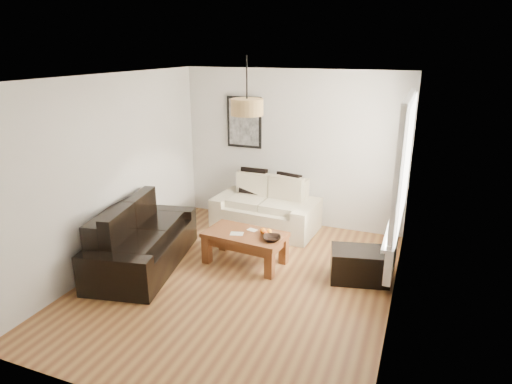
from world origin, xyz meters
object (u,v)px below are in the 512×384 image
at_px(coffee_table, 245,248).
at_px(sofa_leather, 143,237).
at_px(loveseat_cream, 266,205).
at_px(ottoman, 360,265).

bearing_deg(coffee_table, sofa_leather, -156.26).
relative_size(loveseat_cream, coffee_table, 1.50).
bearing_deg(loveseat_cream, sofa_leather, -118.27).
bearing_deg(sofa_leather, ottoman, -88.47).
bearing_deg(coffee_table, ottoman, 3.79).
relative_size(coffee_table, ottoman, 1.51).
xyz_separation_m(sofa_leather, ottoman, (2.88, 0.68, -0.21)).
xyz_separation_m(sofa_leather, coffee_table, (1.30, 0.57, -0.19)).
relative_size(loveseat_cream, sofa_leather, 0.87).
xyz_separation_m(loveseat_cream, coffee_table, (0.15, -1.26, -0.19)).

